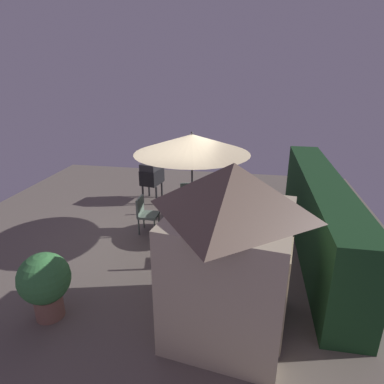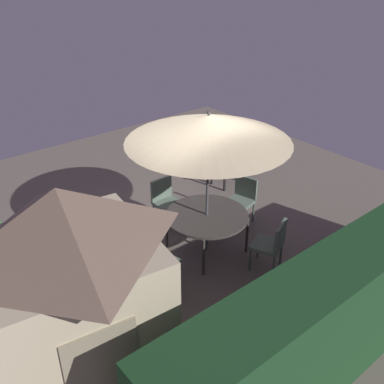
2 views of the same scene
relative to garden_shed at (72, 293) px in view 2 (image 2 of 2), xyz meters
name	(u,v)px [view 2 (image 2 of 2)]	position (x,y,z in m)	size (l,w,h in m)	color
ground_plane	(178,235)	(-2.79, -1.75, -1.36)	(11.00, 11.00, 0.00)	#6B6056
hedge_backdrop	(351,303)	(-2.79, 1.75, -0.52)	(6.05, 0.77, 1.69)	#193D1E
garden_shed	(72,293)	(0.00, 0.00, 0.00)	(2.14, 2.02, 2.67)	#C6B793
patio_table	(207,217)	(-2.91, -1.09, -0.69)	(1.41, 1.41, 0.72)	#47423D
patio_umbrella	(208,128)	(-2.91, -1.09, 0.90)	(2.61, 2.61, 2.54)	#4C4C51
bbq_grill	(229,149)	(-4.96, -2.70, -0.52)	(0.78, 0.63, 1.20)	black
chair_near_shed	(157,261)	(-1.65, -0.79, -0.84)	(0.56, 0.55, 0.90)	slate
chair_far_side	(272,243)	(-3.38, -0.02, -0.84)	(0.61, 0.61, 0.90)	slate
chair_toward_hedge	(242,197)	(-4.07, -1.39, -0.84)	(0.56, 0.56, 0.90)	slate
chair_toward_house	(165,199)	(-2.89, -2.26, -0.84)	(0.47, 0.47, 0.90)	slate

